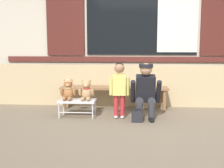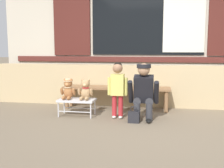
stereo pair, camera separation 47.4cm
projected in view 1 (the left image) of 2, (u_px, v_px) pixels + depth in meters
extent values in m
plane|color=#756651|center=(144.00, 124.00, 4.26)|extent=(60.00, 60.00, 0.00)
cube|color=tan|center=(141.00, 85.00, 5.61)|extent=(6.44, 0.25, 0.85)
cube|color=beige|center=(141.00, 23.00, 5.96)|extent=(6.58, 0.20, 3.48)
cube|color=#56231E|center=(141.00, 59.00, 5.94)|extent=(6.05, 0.04, 0.12)
cube|color=black|center=(142.00, 22.00, 5.84)|extent=(2.40, 0.03, 1.40)
cube|color=silver|center=(178.00, 22.00, 5.77)|extent=(0.86, 0.02, 1.29)
cube|color=#4C1E19|center=(65.00, 23.00, 5.96)|extent=(0.84, 0.05, 1.43)
cube|color=#4C1E19|center=(221.00, 22.00, 5.71)|extent=(0.84, 0.05, 1.43)
cube|color=#8E6642|center=(114.00, 89.00, 5.15)|extent=(2.10, 0.11, 0.04)
cube|color=#8E6642|center=(114.00, 88.00, 5.29)|extent=(2.10, 0.11, 0.04)
cube|color=#8E6642|center=(115.00, 87.00, 5.43)|extent=(2.10, 0.11, 0.04)
cylinder|color=#8E6642|center=(64.00, 99.00, 5.25)|extent=(0.07, 0.07, 0.40)
cylinder|color=#8E6642|center=(68.00, 97.00, 5.53)|extent=(0.07, 0.07, 0.40)
cylinder|color=#8E6642|center=(164.00, 101.00, 5.11)|extent=(0.07, 0.07, 0.40)
cylinder|color=#8E6642|center=(163.00, 98.00, 5.39)|extent=(0.07, 0.07, 0.40)
cube|color=silver|center=(77.00, 101.00, 4.69)|extent=(0.64, 0.36, 0.04)
cylinder|color=silver|center=(59.00, 111.00, 4.59)|extent=(0.02, 0.02, 0.26)
cylinder|color=silver|center=(63.00, 107.00, 4.88)|extent=(0.02, 0.02, 0.26)
cylinder|color=silver|center=(93.00, 111.00, 4.54)|extent=(0.02, 0.02, 0.26)
cylinder|color=silver|center=(95.00, 108.00, 4.84)|extent=(0.02, 0.02, 0.26)
cylinder|color=silver|center=(76.00, 113.00, 4.57)|extent=(0.58, 0.02, 0.02)
cylinder|color=silver|center=(79.00, 109.00, 4.87)|extent=(0.58, 0.02, 0.02)
ellipsoid|color=#A86B3D|center=(68.00, 93.00, 4.71)|extent=(0.17, 0.14, 0.22)
sphere|color=#A86B3D|center=(68.00, 84.00, 4.68)|extent=(0.15, 0.15, 0.15)
sphere|color=#E1955B|center=(67.00, 85.00, 4.63)|extent=(0.06, 0.06, 0.06)
sphere|color=#A86B3D|center=(65.00, 80.00, 4.68)|extent=(0.06, 0.06, 0.06)
ellipsoid|color=#A86B3D|center=(62.00, 92.00, 4.69)|extent=(0.06, 0.11, 0.16)
ellipsoid|color=#A86B3D|center=(64.00, 99.00, 4.61)|extent=(0.06, 0.15, 0.06)
sphere|color=#A86B3D|center=(71.00, 81.00, 4.68)|extent=(0.06, 0.06, 0.06)
ellipsoid|color=#A86B3D|center=(74.00, 92.00, 4.67)|extent=(0.06, 0.11, 0.16)
ellipsoid|color=#A86B3D|center=(70.00, 99.00, 4.60)|extent=(0.06, 0.15, 0.06)
torus|color=beige|center=(68.00, 88.00, 4.69)|extent=(0.13, 0.13, 0.02)
cylinder|color=beige|center=(68.00, 82.00, 4.68)|extent=(0.17, 0.17, 0.01)
cylinder|color=beige|center=(68.00, 80.00, 4.67)|extent=(0.10, 0.10, 0.04)
ellipsoid|color=tan|center=(87.00, 93.00, 4.69)|extent=(0.17, 0.14, 0.22)
sphere|color=tan|center=(86.00, 84.00, 4.65)|extent=(0.15, 0.15, 0.15)
sphere|color=#F4C188|center=(86.00, 85.00, 4.60)|extent=(0.06, 0.06, 0.06)
sphere|color=tan|center=(83.00, 81.00, 4.66)|extent=(0.06, 0.06, 0.06)
ellipsoid|color=tan|center=(80.00, 93.00, 4.66)|extent=(0.06, 0.11, 0.16)
ellipsoid|color=tan|center=(83.00, 99.00, 4.59)|extent=(0.06, 0.15, 0.06)
sphere|color=tan|center=(89.00, 81.00, 4.65)|extent=(0.06, 0.06, 0.06)
ellipsoid|color=tan|center=(93.00, 93.00, 4.65)|extent=(0.06, 0.11, 0.16)
ellipsoid|color=tan|center=(88.00, 99.00, 4.58)|extent=(0.06, 0.15, 0.06)
torus|color=red|center=(86.00, 88.00, 4.67)|extent=(0.13, 0.13, 0.02)
cylinder|color=#B7282D|center=(116.00, 105.00, 4.61)|extent=(0.08, 0.08, 0.36)
ellipsoid|color=silver|center=(116.00, 117.00, 4.61)|extent=(0.07, 0.12, 0.05)
cylinder|color=#B7282D|center=(123.00, 105.00, 4.60)|extent=(0.08, 0.08, 0.36)
ellipsoid|color=silver|center=(122.00, 117.00, 4.61)|extent=(0.07, 0.12, 0.05)
cube|color=#DBD166|center=(119.00, 85.00, 4.56)|extent=(0.22, 0.15, 0.36)
cylinder|color=#DBD166|center=(111.00, 86.00, 4.57)|extent=(0.06, 0.06, 0.30)
cylinder|color=#DBD166|center=(128.00, 86.00, 4.55)|extent=(0.06, 0.06, 0.30)
sphere|color=#9E7051|center=(119.00, 68.00, 4.52)|extent=(0.17, 0.17, 0.17)
sphere|color=black|center=(119.00, 67.00, 4.53)|extent=(0.16, 0.16, 0.16)
cylinder|color=#333338|center=(139.00, 111.00, 4.48)|extent=(0.11, 0.11, 0.30)
cylinder|color=#333338|center=(139.00, 100.00, 4.60)|extent=(0.13, 0.32, 0.13)
ellipsoid|color=black|center=(139.00, 119.00, 4.42)|extent=(0.09, 0.20, 0.06)
cylinder|color=#333338|center=(151.00, 111.00, 4.47)|extent=(0.11, 0.11, 0.30)
cylinder|color=#333338|center=(151.00, 100.00, 4.58)|extent=(0.13, 0.32, 0.13)
ellipsoid|color=black|center=(152.00, 120.00, 4.40)|extent=(0.09, 0.20, 0.06)
cube|color=black|center=(145.00, 88.00, 4.53)|extent=(0.32, 0.30, 0.47)
cylinder|color=black|center=(133.00, 92.00, 4.46)|extent=(0.08, 0.28, 0.40)
cylinder|color=black|center=(159.00, 92.00, 4.42)|extent=(0.08, 0.28, 0.40)
sphere|color=tan|center=(146.00, 69.00, 4.42)|extent=(0.20, 0.20, 0.20)
cylinder|color=black|center=(146.00, 66.00, 4.41)|extent=(0.23, 0.23, 0.06)
cube|color=brown|center=(156.00, 96.00, 4.63)|extent=(0.10, 0.22, 0.16)
cube|color=#232328|center=(137.00, 117.00, 4.37)|extent=(0.18, 0.11, 0.18)
torus|color=#232328|center=(137.00, 109.00, 4.35)|extent=(0.11, 0.01, 0.11)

